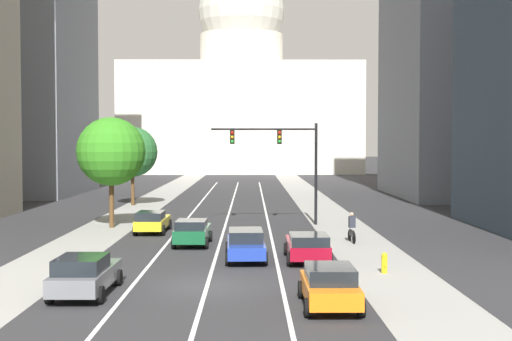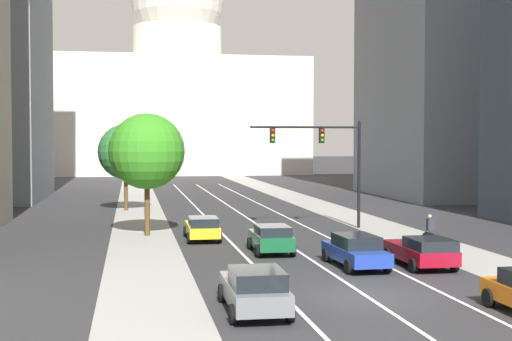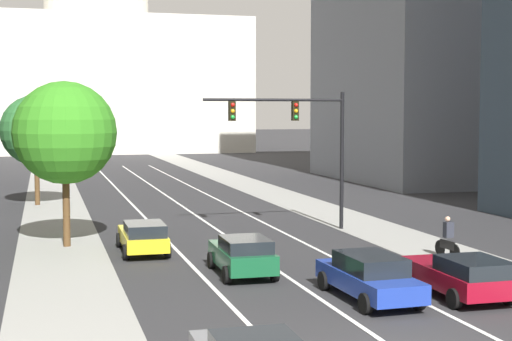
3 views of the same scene
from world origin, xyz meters
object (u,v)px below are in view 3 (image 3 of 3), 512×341
traffic_signal_mast (301,131)px  cyclist (448,238)px  street_tree_near_left (36,130)px  street_tree_mid_left (65,133)px  car_green (243,254)px  car_yellow (143,236)px  car_crimson (460,275)px  capitol_building (97,63)px  car_blue (369,276)px

traffic_signal_mast → cyclist: 10.15m
cyclist → street_tree_near_left: size_ratio=0.24×
street_tree_mid_left → car_green: bearing=-53.0°
car_yellow → traffic_signal_mast: 10.38m
car_crimson → traffic_signal_mast: 15.35m
capitol_building → traffic_signal_mast: bearing=-87.4°
capitol_building → street_tree_mid_left: size_ratio=5.90×
car_yellow → car_green: bearing=-150.4°
traffic_signal_mast → cyclist: bearing=-68.2°
car_green → car_crimson: (5.92, -5.14, -0.02)m
car_blue → car_yellow: car_blue is taller
car_crimson → street_tree_near_left: (-13.30, 29.43, 4.05)m
car_yellow → street_tree_mid_left: size_ratio=0.62×
capitol_building → car_yellow: (-4.44, -91.25, -12.86)m
street_tree_near_left → street_tree_mid_left: 16.37m
capitol_building → street_tree_mid_left: capitol_building is taller
street_tree_near_left → car_green: bearing=-73.1°
traffic_signal_mast → car_crimson: bearing=-88.3°
car_crimson → capitol_building: bearing=2.7°
car_crimson → traffic_signal_mast: traffic_signal_mast is taller
car_green → car_crimson: bearing=-129.9°
cyclist → street_tree_mid_left: 17.02m
car_green → street_tree_mid_left: (-6.01, 7.98, 4.28)m
capitol_building → car_crimson: bearing=-87.5°
car_blue → street_tree_near_left: street_tree_near_left is taller
car_crimson → car_green: bearing=49.3°
capitol_building → traffic_signal_mast: capitol_building is taller
car_yellow → street_tree_near_left: street_tree_near_left is taller
car_yellow → street_tree_mid_left: (-3.06, 2.62, 4.31)m
car_blue → cyclist: (5.97, 5.64, 0.08)m
capitol_building → car_blue: bearing=-89.2°
car_blue → cyclist: bearing=-48.5°
cyclist → car_blue: bearing=128.1°
car_yellow → street_tree_near_left: (-4.42, 18.94, 4.06)m
capitol_building → street_tree_mid_left: bearing=-94.8°
traffic_signal_mast → street_tree_mid_left: bearing=-172.0°
car_blue → car_crimson: bearing=-101.5°
car_crimson → car_blue: bearing=80.5°
car_yellow → street_tree_mid_left: 5.90m
car_blue → cyclist: size_ratio=2.80×
capitol_building → cyclist: size_ratio=25.15×
car_yellow → car_crimson: bearing=-139.1°
capitol_building → traffic_signal_mast: (4.01, -87.01, -8.56)m
car_crimson → street_tree_near_left: size_ratio=0.65×
car_green → street_tree_near_left: size_ratio=0.58×
car_green → cyclist: size_ratio=2.38×
car_yellow → cyclist: 12.66m
car_green → traffic_signal_mast: (5.49, 9.59, 4.26)m
car_green → cyclist: bearing=-82.5°
car_crimson → street_tree_near_left: street_tree_near_left is taller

